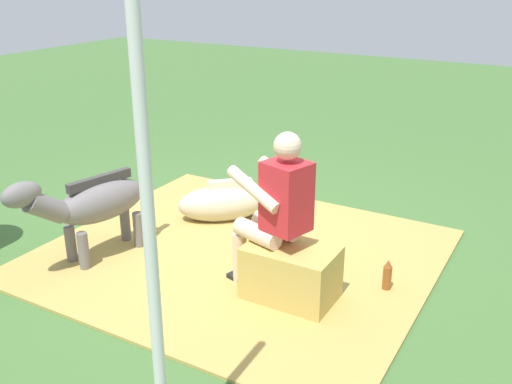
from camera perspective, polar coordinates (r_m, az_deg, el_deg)
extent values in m
plane|color=#426B33|center=(5.33, -2.58, -5.32)|extent=(24.00, 24.00, 0.00)
cube|color=tan|center=(5.16, -1.65, -6.13)|extent=(3.26, 2.92, 0.02)
cube|color=tan|center=(4.44, 3.44, -8.02)|extent=(0.68, 0.44, 0.44)
cylinder|color=beige|center=(4.38, 0.12, -4.09)|extent=(0.42, 0.25, 0.14)
cylinder|color=beige|center=(4.64, -1.61, -6.55)|extent=(0.11, 0.11, 0.44)
cube|color=black|center=(4.74, -1.59, -8.58)|extent=(0.24, 0.16, 0.06)
cylinder|color=beige|center=(4.51, 1.95, -3.32)|extent=(0.42, 0.25, 0.14)
cylinder|color=beige|center=(4.77, 0.17, -5.77)|extent=(0.11, 0.11, 0.44)
cube|color=black|center=(4.86, 0.17, -7.77)|extent=(0.24, 0.16, 0.06)
cube|color=red|center=(4.19, 3.01, -0.44)|extent=(0.37, 0.35, 0.52)
cylinder|color=beige|center=(4.18, -0.28, 0.29)|extent=(0.51, 0.23, 0.26)
cylinder|color=beige|center=(4.39, 2.74, 1.33)|extent=(0.51, 0.23, 0.26)
sphere|color=beige|center=(4.06, 3.11, 4.53)|extent=(0.20, 0.20, 0.20)
ellipsoid|color=slate|center=(5.12, -14.91, -0.88)|extent=(0.50, 0.89, 0.34)
cylinder|color=slate|center=(5.05, -16.56, -5.66)|extent=(0.09, 0.09, 0.35)
cylinder|color=slate|center=(5.21, -17.72, -4.94)|extent=(0.09, 0.09, 0.35)
cylinder|color=slate|center=(5.32, -11.46, -3.74)|extent=(0.09, 0.09, 0.35)
cylinder|color=slate|center=(5.47, -12.71, -3.12)|extent=(0.09, 0.09, 0.35)
cylinder|color=slate|center=(4.86, -19.91, -1.42)|extent=(0.26, 0.40, 0.33)
ellipsoid|color=slate|center=(4.74, -22.04, -0.24)|extent=(0.23, 0.35, 0.20)
cube|color=#3A3838|center=(5.06, -15.11, 1.11)|extent=(0.19, 0.60, 0.08)
cylinder|color=#3A3838|center=(5.39, -10.70, 0.02)|extent=(0.07, 0.07, 0.30)
ellipsoid|color=beige|center=(5.80, -3.34, -1.10)|extent=(0.92, 0.88, 0.36)
cube|color=beige|center=(5.94, 1.84, -1.85)|extent=(0.37, 0.37, 0.10)
cylinder|color=beige|center=(5.88, 2.05, -0.13)|extent=(0.33, 0.32, 0.30)
ellipsoid|color=beige|center=(5.89, 3.76, 0.73)|extent=(0.33, 0.32, 0.20)
cube|color=beige|center=(5.74, -2.59, 0.81)|extent=(0.38, 0.35, 0.08)
cylinder|color=brown|center=(4.70, 12.73, -8.33)|extent=(0.07, 0.07, 0.22)
cone|color=brown|center=(4.63, 12.87, -6.85)|extent=(0.06, 0.06, 0.06)
cylinder|color=silver|center=(2.63, -10.28, -5.82)|extent=(0.06, 0.06, 2.43)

